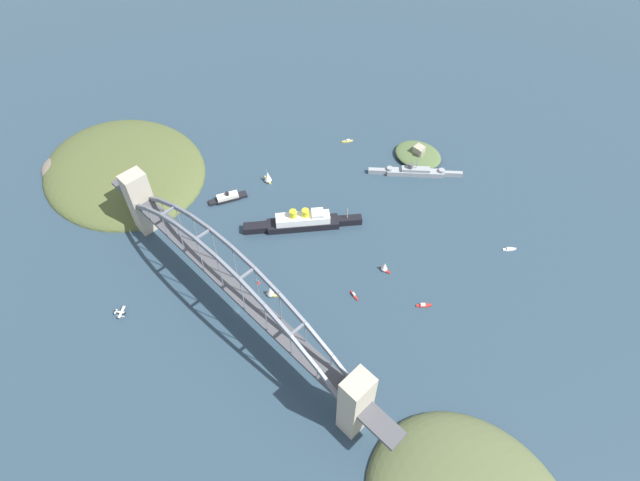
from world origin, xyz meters
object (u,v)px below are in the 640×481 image
object	(u,v)px
ocean_liner	(302,222)
small_boat_5	(354,295)
harbor_ferry_steamer	(228,197)
seaplane_taxiing_near_bridge	(121,313)
small_boat_2	(385,266)
small_boat_3	(348,141)
small_boat_6	(270,291)
channel_marker_buoy	(258,282)
small_boat_4	(509,249)
small_boat_1	(424,305)
naval_cruiser	(414,172)
fort_island_mid_harbor	(418,155)
harbor_arch_bridge	(231,285)
small_boat_0	(268,176)

from	to	relation	value
ocean_liner	small_boat_5	size ratio (longest dim) A/B	8.80
harbor_ferry_steamer	seaplane_taxiing_near_bridge	size ratio (longest dim) A/B	3.62
small_boat_2	small_boat_3	size ratio (longest dim) A/B	0.92
small_boat_6	channel_marker_buoy	world-z (taller)	small_boat_6
harbor_ferry_steamer	small_boat_4	world-z (taller)	harbor_ferry_steamer
harbor_ferry_steamer	channel_marker_buoy	size ratio (longest dim) A/B	11.23
seaplane_taxiing_near_bridge	small_boat_4	world-z (taller)	seaplane_taxiing_near_bridge
small_boat_3	small_boat_6	size ratio (longest dim) A/B	0.98
small_boat_1	small_boat_4	bearing A→B (deg)	80.48
seaplane_taxiing_near_bridge	small_boat_4	xyz separation A→B (m)	(153.12, 235.69, -1.53)
naval_cruiser	harbor_ferry_steamer	distance (m)	157.83
fort_island_mid_harbor	small_boat_5	distance (m)	159.16
small_boat_2	small_boat_5	xyz separation A→B (m)	(0.04, -32.01, -3.24)
small_boat_2	seaplane_taxiing_near_bridge	bearing A→B (deg)	-122.81
harbor_arch_bridge	channel_marker_buoy	world-z (taller)	harbor_arch_bridge
ocean_liner	seaplane_taxiing_near_bridge	xyz separation A→B (m)	(-27.84, -141.72, -3.44)
ocean_liner	small_boat_4	size ratio (longest dim) A/B	8.57
harbor_arch_bridge	small_boat_0	distance (m)	130.80
small_boat_0	small_boat_1	world-z (taller)	small_boat_0
small_boat_0	small_boat_3	size ratio (longest dim) A/B	1.24
harbor_ferry_steamer	small_boat_1	xyz separation A→B (m)	(175.12, 31.54, -1.67)
small_boat_4	small_boat_5	world-z (taller)	small_boat_5
seaplane_taxiing_near_bridge	small_boat_0	distance (m)	159.25
harbor_arch_bridge	fort_island_mid_harbor	xyz separation A→B (m)	(-12.71, 212.54, -26.20)
fort_island_mid_harbor	naval_cruiser	bearing A→B (deg)	-59.33
small_boat_1	small_boat_2	xyz separation A→B (m)	(-39.06, 4.22, 3.33)
small_boat_0	naval_cruiser	bearing A→B (deg)	49.26
small_boat_4	channel_marker_buoy	xyz separation A→B (m)	(-108.22, -153.27, 0.46)
small_boat_6	small_boat_1	bearing A→B (deg)	40.54
small_boat_2	channel_marker_buoy	xyz separation A→B (m)	(-54.89, -72.38, -2.92)
ocean_liner	fort_island_mid_harbor	bearing A→B (deg)	84.81
small_boat_3	small_boat_4	size ratio (longest dim) A/B	1.06
harbor_arch_bridge	small_boat_5	distance (m)	85.79
small_boat_2	small_boat_6	distance (m)	83.56
fort_island_mid_harbor	small_boat_0	world-z (taller)	fort_island_mid_harbor
harbor_ferry_steamer	fort_island_mid_harbor	world-z (taller)	fort_island_mid_harbor
small_boat_6	channel_marker_buoy	size ratio (longest dim) A/B	3.48
small_boat_3	harbor_arch_bridge	bearing A→B (deg)	-68.92
harbor_arch_bridge	small_boat_2	xyz separation A→B (m)	(47.58, 97.28, -25.58)
small_boat_3	small_boat_2	bearing A→B (deg)	-36.31
small_boat_0	small_boat_2	xyz separation A→B (m)	(129.73, -1.58, -1.39)
harbor_arch_bridge	seaplane_taxiing_near_bridge	size ratio (longest dim) A/B	32.28
fort_island_mid_harbor	small_boat_1	world-z (taller)	fort_island_mid_harbor
small_boat_2	small_boat_5	size ratio (longest dim) A/B	1.00
small_boat_5	fort_island_mid_harbor	bearing A→B (deg)	112.28
small_boat_3	channel_marker_buoy	bearing A→B (deg)	-68.21
small_boat_0	channel_marker_buoy	size ratio (longest dim) A/B	4.25
small_boat_5	harbor_ferry_steamer	bearing A→B (deg)	-178.42
small_boat_0	small_boat_5	xyz separation A→B (m)	(129.77, -33.59, -4.63)
naval_cruiser	small_boat_2	size ratio (longest dim) A/B	7.09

